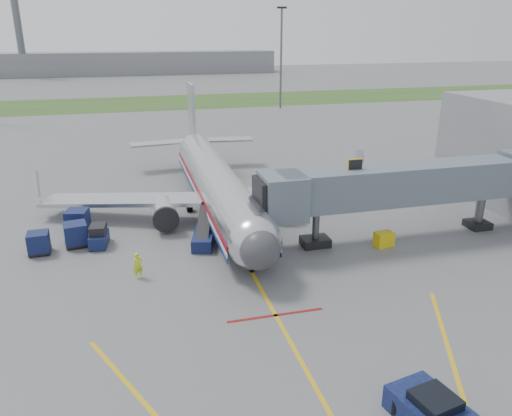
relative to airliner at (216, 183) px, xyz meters
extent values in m
plane|color=#565659|center=(0.00, -15.25, -2.65)|extent=(400.00, 400.00, 0.00)
cube|color=#2D4C1E|center=(0.00, 74.75, -2.64)|extent=(300.00, 25.00, 0.01)
cube|color=gold|center=(0.00, -17.25, -2.64)|extent=(0.25, 50.00, 0.01)
cube|color=maroon|center=(0.00, -19.25, -2.64)|extent=(6.00, 0.25, 0.01)
cube|color=gold|center=(6.00, -29.25, -2.64)|extent=(9.52, 20.04, 0.01)
cylinder|color=silver|center=(0.00, -0.25, 0.05)|extent=(3.80, 28.00, 3.80)
sphere|color=silver|center=(0.00, -14.25, 0.05)|extent=(3.80, 3.80, 3.80)
sphere|color=#38383D|center=(0.00, -15.55, 0.05)|extent=(2.74, 2.74, 2.74)
cube|color=black|center=(0.00, -14.65, 0.60)|extent=(2.20, 1.20, 0.55)
cone|color=silver|center=(0.00, 16.25, 0.05)|extent=(3.80, 5.00, 3.80)
cube|color=#B7BAC1|center=(0.00, 15.75, 4.05)|extent=(0.35, 4.20, 7.00)
cube|color=#B7BAC1|center=(-8.50, -0.25, -0.85)|extent=(15.10, 8.59, 1.13)
cube|color=#B7BAC1|center=(8.50, -0.25, -0.85)|extent=(15.10, 8.59, 1.13)
cylinder|color=silver|center=(-5.20, -3.25, -1.30)|extent=(2.10, 3.60, 2.10)
cylinder|color=silver|center=(5.20, -3.25, -1.30)|extent=(2.10, 3.60, 2.10)
cube|color=maroon|center=(1.92, -0.25, -0.30)|extent=(0.05, 28.00, 0.45)
cube|color=navy|center=(1.92, -0.25, -1.20)|extent=(0.05, 28.00, 0.35)
cylinder|color=black|center=(0.00, -13.25, -2.35)|extent=(0.28, 0.70, 0.70)
cylinder|color=black|center=(-2.60, 0.25, -2.20)|extent=(0.50, 1.00, 1.00)
cylinder|color=black|center=(2.60, 0.25, -2.20)|extent=(0.50, 1.00, 1.00)
cube|color=slate|center=(13.00, -10.25, 1.95)|extent=(20.00, 3.00, 3.00)
cube|color=slate|center=(3.20, -10.25, 1.75)|extent=(3.20, 3.60, 3.40)
cube|color=black|center=(2.00, -10.25, 1.75)|extent=(1.60, 3.00, 2.80)
cube|color=gold|center=(9.00, -10.25, 3.75)|extent=(1.20, 0.15, 1.00)
cylinder|color=#595B60|center=(6.00, -10.25, -1.10)|extent=(0.56, 0.56, 3.10)
cube|color=black|center=(6.00, -10.25, -2.30)|extent=(2.20, 1.60, 0.70)
cylinder|color=#595B60|center=(21.00, -10.25, -1.10)|extent=(0.70, 0.70, 3.10)
cube|color=black|center=(21.00, -10.25, -2.35)|extent=(1.80, 1.80, 0.60)
cylinder|color=#595B60|center=(25.00, 59.75, 7.35)|extent=(0.44, 0.44, 20.00)
cube|color=black|center=(25.00, 59.75, 17.55)|extent=(2.00, 0.40, 0.40)
cube|color=slate|center=(-10.00, 154.75, 1.35)|extent=(120.00, 14.00, 8.00)
cylinder|color=#595B60|center=(-40.00, 149.75, 11.35)|extent=(2.40, 2.40, 28.00)
cube|color=#0C0C35|center=(4.00, -29.47, -2.06)|extent=(3.07, 4.24, 1.18)
cube|color=black|center=(4.00, -29.47, -1.31)|extent=(2.02, 2.02, 0.53)
cylinder|color=black|center=(2.78, -28.30, -2.22)|extent=(0.40, 0.88, 0.86)
cylinder|color=black|center=(4.66, -27.91, -2.22)|extent=(0.40, 0.88, 0.86)
cube|color=#0C0C35|center=(-10.59, -5.83, -2.10)|extent=(1.57, 2.61, 0.99)
cube|color=black|center=(-10.59, -5.83, -1.26)|extent=(1.37, 1.71, 0.69)
cylinder|color=black|center=(-11.19, -6.65, -2.40)|extent=(0.27, 0.52, 0.49)
cylinder|color=black|center=(-10.21, -6.77, -2.40)|extent=(0.27, 0.52, 0.49)
cylinder|color=black|center=(-10.97, -4.89, -2.40)|extent=(0.27, 0.52, 0.49)
cylinder|color=black|center=(-9.99, -5.00, -2.40)|extent=(0.27, 0.52, 0.49)
cube|color=#0C0C35|center=(-12.39, -2.36, -1.59)|extent=(2.06, 2.06, 1.73)
cube|color=black|center=(-12.39, -2.36, -2.44)|extent=(2.13, 2.13, 0.13)
cylinder|color=black|center=(-13.19, -2.87, -2.49)|extent=(0.31, 0.36, 0.31)
cylinder|color=black|center=(-11.88, -3.16, -2.49)|extent=(0.31, 0.36, 0.31)
cylinder|color=black|center=(-12.89, -1.57, -2.49)|extent=(0.31, 0.36, 0.31)
cylinder|color=black|center=(-11.59, -1.86, -2.49)|extent=(0.31, 0.36, 0.31)
cube|color=#0C0C35|center=(-14.96, -6.22, -1.70)|extent=(1.60, 1.60, 1.54)
cube|color=black|center=(-14.96, -6.22, -2.47)|extent=(1.65, 1.65, 0.12)
cylinder|color=black|center=(-15.53, -6.84, -2.51)|extent=(0.23, 0.29, 0.28)
cylinder|color=black|center=(-14.34, -6.79, -2.51)|extent=(0.23, 0.29, 0.28)
cylinder|color=black|center=(-15.58, -5.65, -2.51)|extent=(0.23, 0.29, 0.28)
cylinder|color=black|center=(-14.39, -5.60, -2.51)|extent=(0.23, 0.29, 0.28)
cube|color=#0C0C35|center=(-12.32, -5.39, -1.61)|extent=(1.95, 1.95, 1.69)
cube|color=black|center=(-12.32, -5.39, -2.45)|extent=(2.01, 2.01, 0.13)
cylinder|color=black|center=(-12.86, -6.15, -2.49)|extent=(0.29, 0.34, 0.31)
cylinder|color=black|center=(-11.56, -5.93, -2.49)|extent=(0.29, 0.34, 0.31)
cylinder|color=black|center=(-13.07, -4.85, -2.49)|extent=(0.29, 0.34, 0.31)
cylinder|color=black|center=(-11.78, -4.64, -2.49)|extent=(0.29, 0.34, 0.31)
cube|color=#0C0C35|center=(-2.50, -7.61, -2.15)|extent=(2.52, 4.26, 1.00)
cube|color=black|center=(-2.36, -7.07, -1.09)|extent=(2.10, 4.58, 1.57)
cylinder|color=black|center=(-3.41, -8.87, -2.33)|extent=(0.39, 0.66, 0.62)
cylinder|color=black|center=(-2.33, -9.15, -2.33)|extent=(0.39, 0.66, 0.62)
cylinder|color=black|center=(-2.67, -6.07, -2.33)|extent=(0.39, 0.66, 0.62)
cylinder|color=black|center=(-1.60, -6.36, -2.33)|extent=(0.39, 0.66, 0.62)
cube|color=gold|center=(11.25, -11.66, -2.07)|extent=(1.54, 1.12, 1.15)
cylinder|color=black|center=(10.77, -11.72, -2.50)|extent=(0.22, 0.31, 0.29)
cylinder|color=black|center=(11.72, -11.61, -2.50)|extent=(0.22, 0.31, 0.29)
imported|color=#C1DD1A|center=(-7.78, -12.20, -1.71)|extent=(0.77, 0.61, 1.86)
camera|label=1|loc=(-7.79, -44.14, 13.68)|focal=35.00mm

